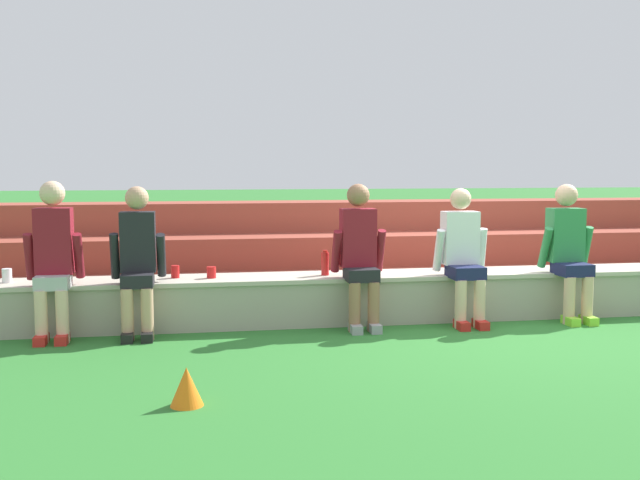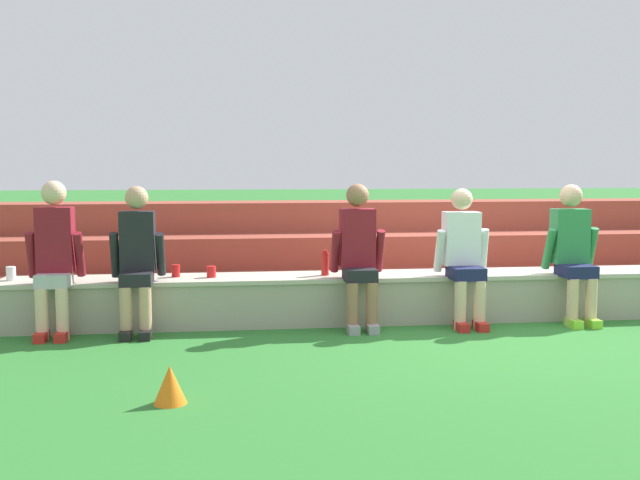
# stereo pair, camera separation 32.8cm
# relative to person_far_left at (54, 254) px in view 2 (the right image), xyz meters

# --- Properties ---
(ground_plane) EXTENTS (80.00, 80.00, 0.00)m
(ground_plane) POSITION_rel_person_far_left_xyz_m (4.09, 0.01, -0.74)
(ground_plane) COLOR #2D752D
(stone_seating_wall) EXTENTS (9.36, 0.60, 0.47)m
(stone_seating_wall) POSITION_rel_person_far_left_xyz_m (4.09, 0.29, -0.49)
(stone_seating_wall) COLOR #A8A08E
(stone_seating_wall) RESTS_ON ground
(brick_bleachers) EXTENTS (12.98, 2.02, 1.08)m
(brick_bleachers) POSITION_rel_person_far_left_xyz_m (4.09, 2.00, -0.32)
(brick_bleachers) COLOR #984132
(brick_bleachers) RESTS_ON ground
(person_far_left) EXTENTS (0.50, 0.49, 1.40)m
(person_far_left) POSITION_rel_person_far_left_xyz_m (0.00, 0.00, 0.00)
(person_far_left) COLOR beige
(person_far_left) RESTS_ON ground
(person_left_of_center) EXTENTS (0.49, 0.52, 1.35)m
(person_left_of_center) POSITION_rel_person_far_left_xyz_m (0.72, 0.00, -0.03)
(person_left_of_center) COLOR tan
(person_left_of_center) RESTS_ON ground
(person_center) EXTENTS (0.51, 0.54, 1.36)m
(person_center) POSITION_rel_person_far_left_xyz_m (2.77, 0.01, -0.02)
(person_center) COLOR #996B4C
(person_center) RESTS_ON ground
(person_right_of_center) EXTENTS (0.52, 0.56, 1.32)m
(person_right_of_center) POSITION_rel_person_far_left_xyz_m (3.79, 0.00, -0.05)
(person_right_of_center) COLOR beige
(person_right_of_center) RESTS_ON ground
(person_far_right) EXTENTS (0.52, 0.56, 1.35)m
(person_far_right) POSITION_rel_person_far_left_xyz_m (4.90, 0.01, -0.03)
(person_far_right) COLOR #DBAD89
(person_far_right) RESTS_ON ground
(water_bottle_mid_right) EXTENTS (0.08, 0.08, 0.25)m
(water_bottle_mid_right) POSITION_rel_person_far_left_xyz_m (2.49, 0.28, -0.16)
(water_bottle_mid_right) COLOR red
(water_bottle_mid_right) RESTS_ON stone_seating_wall
(plastic_cup_left_end) EXTENTS (0.09, 0.09, 0.13)m
(plastic_cup_left_end) POSITION_rel_person_far_left_xyz_m (-0.47, 0.31, -0.21)
(plastic_cup_left_end) COLOR white
(plastic_cup_left_end) RESTS_ON stone_seating_wall
(plastic_cup_right_end) EXTENTS (0.09, 0.09, 0.11)m
(plastic_cup_right_end) POSITION_rel_person_far_left_xyz_m (1.38, 0.27, -0.22)
(plastic_cup_right_end) COLOR red
(plastic_cup_right_end) RESTS_ON stone_seating_wall
(plastic_cup_middle) EXTENTS (0.08, 0.08, 0.12)m
(plastic_cup_middle) POSITION_rel_person_far_left_xyz_m (1.04, 0.34, -0.22)
(plastic_cup_middle) COLOR red
(plastic_cup_middle) RESTS_ON stone_seating_wall
(sports_cone) EXTENTS (0.22, 0.22, 0.25)m
(sports_cone) POSITION_rel_person_far_left_xyz_m (1.17, -2.07, -0.62)
(sports_cone) COLOR orange
(sports_cone) RESTS_ON ground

